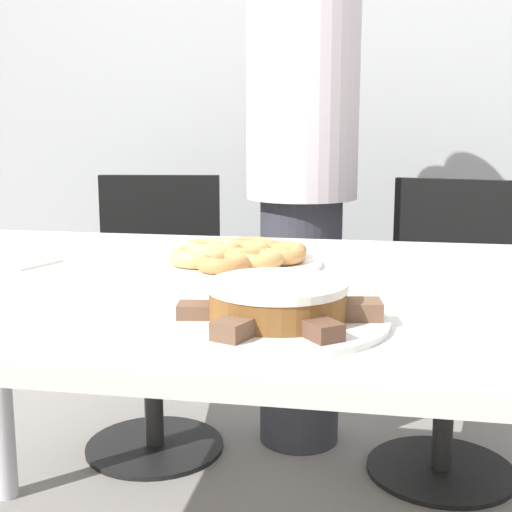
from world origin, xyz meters
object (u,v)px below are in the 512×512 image
object	(u,v)px
plate_cake	(278,321)
napkin	(17,262)
frosted_cake	(278,299)
person_standing	(302,177)
office_chair_right	(449,338)
plate_donuts	(241,263)
office_chair_left	(155,323)

from	to	relation	value
plate_cake	napkin	distance (m)	0.69
frosted_cake	napkin	bearing A→B (deg)	149.49
person_standing	office_chair_right	size ratio (longest dim) A/B	1.90
plate_donuts	napkin	size ratio (longest dim) A/B	1.88
plate_cake	frosted_cake	xyz separation A→B (m)	(-0.00, 0.00, 0.03)
person_standing	plate_donuts	distance (m)	0.82
frosted_cake	napkin	world-z (taller)	frosted_cake
plate_cake	plate_donuts	size ratio (longest dim) A/B	0.98
office_chair_right	napkin	distance (m)	1.27
person_standing	plate_cake	bearing A→B (deg)	-84.92
office_chair_left	office_chair_right	world-z (taller)	same
plate_donuts	napkin	xyz separation A→B (m)	(-0.46, -0.06, -0.00)
person_standing	plate_cake	size ratio (longest dim) A/B	5.11
plate_donuts	napkin	bearing A→B (deg)	-172.99
office_chair_right	napkin	bearing A→B (deg)	-130.57
plate_cake	napkin	bearing A→B (deg)	149.49
office_chair_right	office_chair_left	bearing A→B (deg)	-169.99
person_standing	office_chair_right	distance (m)	0.66
office_chair_right	frosted_cake	distance (m)	1.24
office_chair_right	plate_donuts	distance (m)	0.94
plate_donuts	person_standing	bearing A→B (deg)	88.02
napkin	plate_donuts	bearing A→B (deg)	7.01
plate_donuts	plate_cake	bearing A→B (deg)	-71.47
person_standing	office_chair_right	bearing A→B (deg)	-11.72
office_chair_right	frosted_cake	size ratio (longest dim) A/B	4.29
plate_donuts	napkin	world-z (taller)	plate_donuts
office_chair_right	napkin	xyz separation A→B (m)	(-0.94, -0.78, 0.35)
office_chair_left	plate_cake	xyz separation A→B (m)	(0.56, -1.13, 0.35)
person_standing	plate_cake	xyz separation A→B (m)	(0.11, -1.22, -0.11)
office_chair_right	frosted_cake	xyz separation A→B (m)	(-0.35, -1.13, 0.38)
person_standing	napkin	size ratio (longest dim) A/B	9.41
office_chair_left	plate_cake	world-z (taller)	office_chair_left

